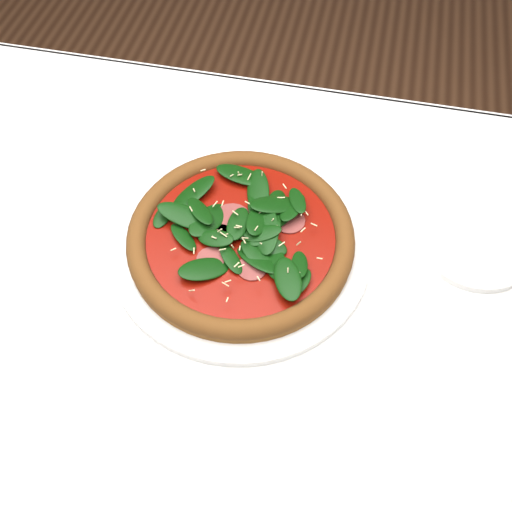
# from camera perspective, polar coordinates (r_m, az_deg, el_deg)

# --- Properties ---
(ground) EXTENTS (6.00, 6.00, 0.00)m
(ground) POSITION_cam_1_polar(r_m,az_deg,el_deg) (1.44, -3.58, -18.02)
(ground) COLOR brown
(ground) RESTS_ON ground
(dining_table) EXTENTS (1.21, 0.81, 0.75)m
(dining_table) POSITION_cam_1_polar(r_m,az_deg,el_deg) (0.84, -5.89, -5.60)
(dining_table) COLOR white
(dining_table) RESTS_ON ground
(plate) EXTENTS (0.35, 0.35, 0.01)m
(plate) POSITION_cam_1_polar(r_m,az_deg,el_deg) (0.77, -1.51, 1.25)
(plate) COLOR silver
(plate) RESTS_ON dining_table
(pizza) EXTENTS (0.35, 0.35, 0.04)m
(pizza) POSITION_cam_1_polar(r_m,az_deg,el_deg) (0.75, -1.54, 2.13)
(pizza) COLOR #996525
(pizza) RESTS_ON plate
(saucer_far) EXTENTS (0.15, 0.15, 0.01)m
(saucer_far) POSITION_cam_1_polar(r_m,az_deg,el_deg) (0.82, 21.08, 1.30)
(saucer_far) COLOR silver
(saucer_far) RESTS_ON dining_table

